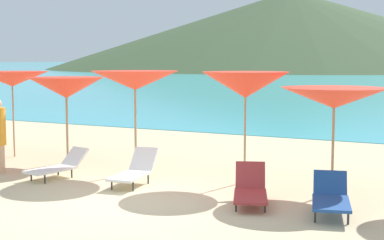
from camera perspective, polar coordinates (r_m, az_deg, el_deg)
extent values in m
cube|color=beige|center=(19.83, 9.56, -2.07)|extent=(50.00, 100.00, 0.30)
cone|color=#384C2D|center=(159.34, 9.71, 8.73)|extent=(129.11, 129.11, 20.70)
cylinder|color=#9E7F59|center=(16.17, -17.16, 0.36)|extent=(0.04, 0.04, 2.19)
cone|color=red|center=(16.11, -17.27, 3.88)|extent=(2.06, 2.06, 0.40)
sphere|color=#9E7F59|center=(16.10, -17.29, 4.34)|extent=(0.07, 0.07, 0.07)
cylinder|color=#9E7F59|center=(14.88, -12.19, -0.28)|extent=(0.06, 0.06, 2.03)
cone|color=red|center=(14.81, -12.27, 3.12)|extent=(2.00, 2.00, 0.52)
sphere|color=#9E7F59|center=(14.80, -12.28, 3.74)|extent=(0.07, 0.07, 0.07)
cylinder|color=#9E7F59|center=(13.31, -5.58, -0.46)|extent=(0.05, 0.05, 2.24)
cone|color=red|center=(13.24, -5.63, 3.89)|extent=(2.01, 2.01, 0.43)
sphere|color=#9E7F59|center=(13.23, -5.63, 4.49)|extent=(0.07, 0.07, 0.07)
cylinder|color=#9E7F59|center=(12.27, 5.23, -1.07)|extent=(0.04, 0.04, 2.21)
cone|color=red|center=(12.19, 5.27, 3.46)|extent=(1.97, 1.97, 0.55)
sphere|color=#9E7F59|center=(12.18, 5.28, 4.25)|extent=(0.07, 0.07, 0.07)
cylinder|color=#9E7F59|center=(11.58, 13.69, -2.25)|extent=(0.05, 0.05, 1.97)
cone|color=red|center=(11.48, 13.80, 2.12)|extent=(2.06, 2.06, 0.40)
sphere|color=#9E7F59|center=(11.48, 13.82, 2.77)|extent=(0.07, 0.07, 0.07)
cube|color=#1E478C|center=(9.92, 13.52, -7.96)|extent=(0.87, 1.21, 0.05)
cube|color=#1E478C|center=(10.55, 13.42, -6.05)|extent=(0.64, 0.46, 0.41)
cylinder|color=#333338|center=(9.63, 12.01, -9.20)|extent=(0.04, 0.04, 0.22)
cylinder|color=#333338|center=(9.65, 15.11, -9.24)|extent=(0.04, 0.04, 0.22)
cylinder|color=#333338|center=(10.36, 11.99, -8.10)|extent=(0.04, 0.04, 0.22)
cylinder|color=#333338|center=(10.38, 14.86, -8.14)|extent=(0.04, 0.04, 0.22)
cube|color=white|center=(13.02, -13.80, -4.78)|extent=(0.72, 1.13, 0.05)
cube|color=white|center=(13.44, -11.43, -3.59)|extent=(0.58, 0.51, 0.41)
cylinder|color=#333338|center=(13.02, -15.52, -5.36)|extent=(0.04, 0.04, 0.19)
cylinder|color=#333338|center=(12.67, -14.27, -5.64)|extent=(0.04, 0.04, 0.19)
cylinder|color=#333338|center=(13.47, -13.02, -4.92)|extent=(0.04, 0.04, 0.19)
cylinder|color=#333338|center=(13.13, -11.74, -5.18)|extent=(0.04, 0.04, 0.19)
cube|color=white|center=(12.00, -6.18, -5.50)|extent=(0.69, 1.14, 0.05)
cube|color=white|center=(12.60, -4.77, -3.88)|extent=(0.58, 0.49, 0.49)
cylinder|color=#333338|center=(11.84, -7.90, -6.30)|extent=(0.04, 0.04, 0.20)
cylinder|color=#333338|center=(11.63, -5.82, -6.49)|extent=(0.04, 0.04, 0.20)
cylinder|color=#333338|center=(12.50, -6.32, -5.63)|extent=(0.04, 0.04, 0.20)
cylinder|color=#333338|center=(12.30, -4.33, -5.79)|extent=(0.04, 0.04, 0.20)
cube|color=#A53333|center=(10.39, 5.76, -7.47)|extent=(0.94, 1.23, 0.05)
cube|color=#A53333|center=(11.00, 5.75, -5.45)|extent=(0.62, 0.48, 0.50)
cylinder|color=#333338|center=(10.09, 4.35, -8.52)|extent=(0.04, 0.04, 0.17)
cylinder|color=#333338|center=(10.09, 7.18, -8.54)|extent=(0.04, 0.04, 0.17)
cylinder|color=#333338|center=(10.83, 4.43, -7.50)|extent=(0.04, 0.04, 0.17)
cylinder|color=#333338|center=(10.84, 7.06, -7.52)|extent=(0.04, 0.04, 0.17)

